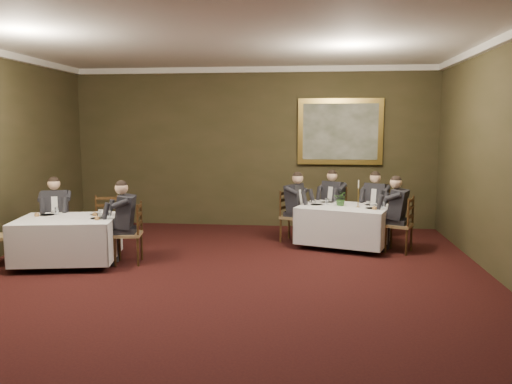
% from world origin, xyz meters
% --- Properties ---
extents(ground, '(10.00, 10.00, 0.00)m').
position_xyz_m(ground, '(0.00, 0.00, 0.00)').
color(ground, black).
rests_on(ground, ground).
extents(ceiling, '(8.00, 10.00, 0.10)m').
position_xyz_m(ceiling, '(0.00, 0.00, 3.50)').
color(ceiling, silver).
rests_on(ceiling, back_wall).
extents(back_wall, '(8.00, 0.10, 3.50)m').
position_xyz_m(back_wall, '(0.00, 5.00, 1.75)').
color(back_wall, '#34311A').
rests_on(back_wall, ground).
extents(crown_molding, '(8.00, 10.00, 0.12)m').
position_xyz_m(crown_molding, '(0.00, 0.00, 3.44)').
color(crown_molding, white).
rests_on(crown_molding, back_wall).
extents(table_main, '(1.89, 1.65, 0.67)m').
position_xyz_m(table_main, '(1.90, 3.18, 0.45)').
color(table_main, black).
rests_on(table_main, ground).
extents(table_second, '(1.73, 1.44, 0.67)m').
position_xyz_m(table_second, '(-2.60, 1.47, 0.45)').
color(table_second, black).
rests_on(table_second, ground).
extents(chair_main_backleft, '(0.59, 0.59, 1.00)m').
position_xyz_m(chair_main_backleft, '(1.76, 4.09, 0.28)').
color(chair_main_backleft, olive).
rests_on(chair_main_backleft, ground).
extents(diner_main_backleft, '(0.59, 0.62, 1.35)m').
position_xyz_m(diner_main_backleft, '(1.75, 4.08, 0.51)').
color(diner_main_backleft, black).
rests_on(diner_main_backleft, chair_main_backleft).
extents(chair_main_backright, '(0.58, 0.57, 1.00)m').
position_xyz_m(chair_main_backright, '(2.56, 3.82, 0.28)').
color(chair_main_backright, olive).
rests_on(chair_main_backright, ground).
extents(diner_main_backright, '(0.57, 0.61, 1.35)m').
position_xyz_m(diner_main_backright, '(2.56, 3.81, 0.51)').
color(diner_main_backright, black).
rests_on(diner_main_backright, chair_main_backright).
extents(chair_main_endleft, '(0.56, 0.57, 1.00)m').
position_xyz_m(chair_main_endleft, '(0.95, 3.49, 0.28)').
color(chair_main_endleft, olive).
rests_on(chair_main_endleft, ground).
extents(diner_main_endleft, '(0.60, 0.55, 1.35)m').
position_xyz_m(diner_main_endleft, '(0.96, 3.49, 0.51)').
color(diner_main_endleft, black).
rests_on(diner_main_endleft, chair_main_endleft).
extents(chair_main_endright, '(0.56, 0.57, 1.00)m').
position_xyz_m(chair_main_endright, '(2.86, 2.87, 0.28)').
color(chair_main_endright, olive).
rests_on(chair_main_endright, ground).
extents(diner_main_endright, '(0.60, 0.56, 1.35)m').
position_xyz_m(diner_main_endright, '(2.85, 2.87, 0.51)').
color(diner_main_endright, black).
rests_on(diner_main_endright, chair_main_endright).
extents(chair_sec_backleft, '(0.56, 0.55, 1.00)m').
position_xyz_m(chair_sec_backleft, '(-3.15, 2.16, 0.28)').
color(chair_sec_backleft, olive).
rests_on(chair_sec_backleft, ground).
extents(diner_sec_backleft, '(0.55, 0.59, 1.35)m').
position_xyz_m(diner_sec_backleft, '(-3.15, 2.15, 0.51)').
color(diner_sec_backleft, black).
rests_on(diner_sec_backleft, chair_sec_backleft).
extents(chair_sec_backright, '(0.49, 0.47, 1.00)m').
position_xyz_m(chair_sec_backright, '(-2.34, 2.32, 0.28)').
color(chair_sec_backright, olive).
rests_on(chair_sec_backright, ground).
extents(chair_sec_endright, '(0.49, 0.51, 1.00)m').
position_xyz_m(chair_sec_endright, '(-1.65, 1.65, 0.28)').
color(chair_sec_endright, olive).
rests_on(chair_sec_endright, ground).
extents(diner_sec_endright, '(0.54, 0.48, 1.35)m').
position_xyz_m(diner_sec_endright, '(-1.66, 1.64, 0.51)').
color(diner_sec_endright, black).
rests_on(diner_sec_endright, chair_sec_endright).
extents(chair_sec_endleft, '(0.57, 0.58, 1.00)m').
position_xyz_m(chair_sec_endleft, '(-3.55, 1.29, 0.28)').
color(chair_sec_endleft, olive).
rests_on(chair_sec_endleft, ground).
extents(centerpiece, '(0.31, 0.29, 0.28)m').
position_xyz_m(centerpiece, '(1.85, 3.21, 0.91)').
color(centerpiece, '#2D5926').
rests_on(centerpiece, table_main).
extents(candlestick, '(0.07, 0.07, 0.51)m').
position_xyz_m(candlestick, '(2.14, 3.08, 0.95)').
color(candlestick, '#B88E38').
rests_on(candlestick, table_main).
extents(place_setting_table_main, '(0.33, 0.31, 0.14)m').
position_xyz_m(place_setting_table_main, '(1.65, 3.65, 0.80)').
color(place_setting_table_main, white).
rests_on(place_setting_table_main, table_main).
extents(place_setting_table_second, '(0.33, 0.31, 0.14)m').
position_xyz_m(place_setting_table_second, '(-3.01, 1.73, 0.80)').
color(place_setting_table_second, white).
rests_on(place_setting_table_second, table_second).
extents(painting, '(1.81, 0.09, 1.42)m').
position_xyz_m(painting, '(1.90, 4.94, 2.11)').
color(painting, '#DFBB51').
rests_on(painting, back_wall).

